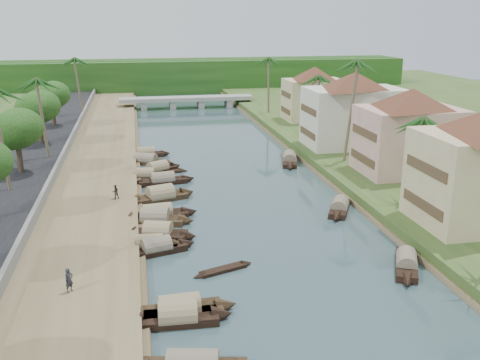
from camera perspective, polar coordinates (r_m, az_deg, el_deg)
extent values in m
plane|color=#344A4E|center=(46.41, 3.09, -6.56)|extent=(220.00, 220.00, 0.00)
cube|color=brown|center=(64.07, -15.44, -0.08)|extent=(10.00, 180.00, 0.80)
cube|color=#2E4B1E|center=(70.32, 14.24, 1.69)|extent=(16.00, 180.00, 1.20)
cube|color=black|center=(65.25, -22.91, -0.24)|extent=(8.00, 180.00, 1.40)
cube|color=slate|center=(64.30, -19.23, 0.52)|extent=(0.40, 180.00, 1.10)
cube|color=#163D10|center=(137.40, -6.71, 10.80)|extent=(120.00, 4.00, 8.00)
cube|color=#163D10|center=(142.36, -6.87, 11.00)|extent=(120.00, 4.00, 8.00)
cube|color=#163D10|center=(147.32, -7.03, 11.20)|extent=(120.00, 4.00, 8.00)
cube|color=gray|center=(114.91, -5.73, 8.63)|extent=(28.00, 4.00, 0.80)
cube|color=gray|center=(114.59, -10.24, 7.87)|extent=(1.20, 3.50, 1.80)
cube|color=gray|center=(114.83, -7.22, 8.02)|extent=(1.20, 3.50, 1.80)
cube|color=gray|center=(115.38, -4.22, 8.15)|extent=(1.20, 3.50, 1.80)
cube|color=gray|center=(116.24, -1.25, 8.26)|extent=(1.20, 3.50, 1.80)
cube|color=#4B3823|center=(48.24, 18.86, -2.48)|extent=(0.10, 6.40, 0.90)
cube|color=#4B3823|center=(47.32, 19.23, 1.18)|extent=(0.10, 6.40, 0.90)
cube|color=#E2A8A0|center=(64.57, 17.55, 4.06)|extent=(11.00, 8.00, 7.50)
pyramid|color=brown|center=(63.73, 17.94, 8.30)|extent=(14.11, 14.11, 2.20)
cube|color=#4B3823|center=(62.57, 12.92, 2.25)|extent=(0.10, 6.40, 0.90)
cube|color=#4B3823|center=(61.90, 13.10, 4.94)|extent=(0.10, 6.40, 0.90)
cube|color=beige|center=(76.45, 11.97, 6.58)|extent=(13.00, 8.00, 8.00)
pyramid|color=brown|center=(75.73, 12.21, 10.37)|extent=(15.59, 15.59, 2.20)
cube|color=#4B3823|center=(74.55, 7.22, 4.99)|extent=(0.10, 6.40, 0.90)
cube|color=#4B3823|center=(73.95, 7.31, 7.41)|extent=(0.10, 6.40, 0.90)
cube|color=beige|center=(95.33, 7.86, 8.49)|extent=(10.00, 7.00, 7.00)
pyramid|color=brown|center=(94.77, 7.97, 11.24)|extent=(12.62, 12.62, 2.20)
cube|color=#4B3823|center=(94.10, 4.88, 7.39)|extent=(0.10, 5.60, 0.90)
cube|color=#4B3823|center=(93.68, 4.92, 9.08)|extent=(0.10, 5.60, 0.90)
cube|color=black|center=(35.12, -6.65, -14.58)|extent=(5.19, 2.03, 0.70)
cone|color=black|center=(35.25, -1.89, -14.18)|extent=(1.56, 1.70, 1.80)
cone|color=black|center=(35.14, -11.44, -14.65)|extent=(1.56, 1.70, 1.80)
cylinder|color=#8B7B58|center=(34.92, -6.67, -14.04)|extent=(3.98, 2.05, 1.90)
cube|color=black|center=(35.83, -6.45, -13.88)|extent=(5.65, 1.99, 0.70)
cone|color=black|center=(36.22, -1.47, -13.25)|extent=(1.67, 1.64, 1.74)
cone|color=black|center=(35.63, -11.56, -14.19)|extent=(1.67, 1.64, 1.74)
cylinder|color=#8B7B58|center=(35.64, -6.48, -13.35)|extent=(4.34, 2.00, 1.81)
cube|color=black|center=(44.63, -8.88, -7.47)|extent=(5.17, 2.81, 0.70)
cone|color=black|center=(45.39, -5.57, -6.79)|extent=(1.74, 1.74, 1.57)
cone|color=black|center=(43.96, -12.32, -7.95)|extent=(1.74, 1.74, 1.57)
cylinder|color=gray|center=(44.47, -8.91, -7.02)|extent=(4.06, 2.57, 1.64)
cube|color=black|center=(45.29, -9.55, -7.12)|extent=(4.69, 2.01, 0.70)
cone|color=black|center=(45.12, -6.32, -6.97)|extent=(1.46, 1.52, 1.54)
cone|color=black|center=(45.55, -12.75, -7.07)|extent=(1.46, 1.52, 1.54)
cylinder|color=#8B7B58|center=(45.14, -9.57, -6.68)|extent=(3.63, 1.96, 1.61)
cube|color=black|center=(47.45, -8.72, -5.93)|extent=(5.30, 3.29, 0.70)
cone|color=black|center=(46.81, -5.45, -6.03)|extent=(1.91, 2.08, 1.87)
cone|color=black|center=(48.17, -11.91, -5.65)|extent=(1.91, 2.08, 1.87)
cylinder|color=#8B7B58|center=(47.30, -8.74, -5.51)|extent=(4.20, 3.02, 1.99)
cube|color=black|center=(50.76, -9.03, -4.39)|extent=(5.63, 3.05, 0.70)
cone|color=black|center=(50.27, -5.70, -4.38)|extent=(1.90, 2.02, 1.89)
cone|color=black|center=(51.36, -12.30, -4.23)|extent=(1.90, 2.02, 1.89)
cylinder|color=gray|center=(50.62, -9.05, -3.99)|extent=(4.42, 2.84, 1.99)
cube|color=black|center=(51.93, -8.78, -3.88)|extent=(5.92, 2.50, 0.70)
cone|color=black|center=(52.45, -5.35, -3.44)|extent=(1.83, 1.82, 1.81)
cone|color=black|center=(51.55, -12.28, -4.15)|extent=(1.83, 1.82, 1.81)
cylinder|color=#8B7B58|center=(51.80, -8.80, -3.49)|extent=(4.58, 2.40, 1.88)
cube|color=black|center=(57.08, -8.47, -1.93)|extent=(5.97, 3.67, 0.70)
cone|color=black|center=(58.11, -5.60, -1.39)|extent=(2.14, 2.29, 2.06)
cone|color=black|center=(56.15, -11.46, -2.33)|extent=(2.14, 2.29, 2.06)
cylinder|color=#8B7B58|center=(56.96, -8.49, -1.57)|extent=(4.74, 3.35, 2.17)
cube|color=black|center=(62.59, -8.23, -0.22)|extent=(5.74, 2.34, 0.70)
cone|color=black|center=(63.13, -5.47, 0.11)|extent=(1.76, 1.68, 1.67)
cone|color=black|center=(62.15, -11.04, -0.41)|extent=(1.76, 1.68, 1.67)
cylinder|color=gray|center=(62.48, -8.25, 0.12)|extent=(4.44, 2.24, 1.73)
cube|color=black|center=(64.84, -10.12, 0.30)|extent=(4.84, 2.07, 0.70)
cone|color=black|center=(64.61, -7.82, 0.42)|extent=(1.51, 1.53, 1.53)
cone|color=black|center=(65.14, -12.41, 0.31)|extent=(1.51, 1.53, 1.53)
cylinder|color=#8B7B58|center=(64.74, -10.14, 0.62)|extent=(3.75, 2.00, 1.60)
cube|color=black|center=(67.21, -8.76, 0.96)|extent=(5.21, 4.06, 0.70)
cone|color=black|center=(68.68, -6.81, 1.46)|extent=(2.05, 2.08, 1.71)
cone|color=black|center=(65.78, -10.79, 0.58)|extent=(2.05, 2.08, 1.71)
cylinder|color=#8B7B58|center=(67.11, -8.77, 1.27)|extent=(4.22, 3.51, 1.80)
cube|color=black|center=(71.58, -10.01, 1.89)|extent=(6.10, 4.21, 0.70)
cone|color=black|center=(70.20, -7.57, 1.77)|extent=(2.19, 2.11, 1.70)
cone|color=black|center=(73.05, -12.37, 2.12)|extent=(2.19, 2.11, 1.70)
cylinder|color=gray|center=(71.49, -10.03, 2.18)|extent=(4.87, 3.63, 1.74)
cube|color=black|center=(75.28, -9.94, 2.64)|extent=(4.84, 1.62, 0.70)
cone|color=black|center=(75.32, -7.90, 2.80)|extent=(1.41, 1.43, 1.56)
cone|color=black|center=(75.30, -11.98, 2.59)|extent=(1.41, 1.43, 1.56)
cylinder|color=#8B7B58|center=(75.19, -9.95, 2.92)|extent=(3.70, 1.67, 1.63)
cube|color=black|center=(43.57, 17.31, -8.71)|extent=(3.79, 5.55, 0.70)
cone|color=black|center=(46.29, 17.23, -7.03)|extent=(1.93, 1.99, 1.56)
cone|color=black|center=(40.82, 17.42, -10.40)|extent=(1.93, 1.99, 1.56)
cylinder|color=gray|center=(43.41, 17.35, -8.25)|extent=(3.28, 4.43, 1.60)
cube|color=black|center=(54.13, 10.57, -3.10)|extent=(3.78, 5.26, 0.70)
cone|color=black|center=(56.76, 10.88, -2.08)|extent=(1.96, 1.97, 1.62)
cone|color=black|center=(51.46, 10.23, -4.06)|extent=(1.96, 1.97, 1.62)
cylinder|color=gray|center=(54.00, 10.59, -2.72)|extent=(3.28, 4.22, 1.68)
cube|color=black|center=(71.24, 5.31, 2.01)|extent=(3.32, 6.44, 0.70)
cone|color=black|center=(74.55, 5.26, 2.75)|extent=(1.99, 2.11, 1.79)
cone|color=black|center=(67.90, 5.37, 1.32)|extent=(1.99, 2.11, 1.79)
cylinder|color=gray|center=(71.14, 5.32, 2.30)|extent=(3.01, 5.04, 1.84)
cube|color=black|center=(41.21, -1.81, -9.57)|extent=(3.80, 2.03, 0.35)
cone|color=black|center=(42.15, 0.72, -8.93)|extent=(1.16, 1.09, 0.83)
cone|color=black|center=(40.35, -4.47, -10.23)|extent=(1.16, 1.09, 0.83)
cube|color=black|center=(67.00, -8.22, 0.84)|extent=(4.55, 1.00, 0.35)
cone|color=black|center=(67.20, -6.05, 0.98)|extent=(1.15, 0.93, 0.91)
cone|color=black|center=(66.88, -10.40, 0.71)|extent=(1.15, 0.93, 0.91)
cylinder|color=brown|center=(54.75, 18.41, 2.08)|extent=(0.78, 0.36, 8.13)
sphere|color=#1E4E1A|center=(53.94, 18.79, 6.09)|extent=(3.20, 3.20, 3.20)
cylinder|color=brown|center=(67.41, 11.50, 7.17)|extent=(1.47, 0.36, 12.42)
sphere|color=#1E4E1A|center=(66.69, 11.81, 12.23)|extent=(3.20, 3.20, 3.20)
cylinder|color=brown|center=(83.04, 7.83, 7.91)|extent=(1.51, 0.36, 8.86)
sphere|color=#1E4E1A|center=(82.49, 7.95, 10.83)|extent=(3.20, 3.20, 3.20)
cylinder|color=brown|center=(59.03, -24.00, 3.95)|extent=(0.81, 0.36, 10.60)
cylinder|color=brown|center=(71.54, -20.19, 6.16)|extent=(0.93, 0.36, 9.94)
sphere|color=#1E4E1A|center=(70.89, -20.59, 9.95)|extent=(3.20, 3.20, 3.20)
cylinder|color=brown|center=(101.54, 3.08, 10.04)|extent=(0.50, 0.36, 10.18)
sphere|color=#1E4E1A|center=(101.07, 3.12, 12.79)|extent=(3.20, 3.20, 3.20)
cylinder|color=brown|center=(103.30, -16.73, 9.56)|extent=(1.13, 0.36, 10.09)
sphere|color=#1E4E1A|center=(102.85, -16.97, 12.24)|extent=(3.20, 3.20, 3.20)
cylinder|color=#473728|center=(66.18, -22.44, 2.20)|extent=(0.60, 0.60, 3.47)
ellipsoid|color=#163D10|center=(65.49, -22.76, 5.00)|extent=(5.34, 5.34, 4.39)
cylinder|color=#473728|center=(80.69, -20.49, 4.90)|extent=(0.60, 0.60, 3.50)
ellipsoid|color=#163D10|center=(80.12, -20.74, 7.23)|extent=(5.41, 5.41, 4.45)
cylinder|color=#473728|center=(93.70, -19.26, 6.52)|extent=(0.60, 0.60, 3.35)
ellipsoid|color=#163D10|center=(93.22, -19.46, 8.46)|extent=(5.27, 5.27, 4.34)
cylinder|color=#473728|center=(81.30, 14.41, 5.36)|extent=(0.60, 0.60, 3.46)
ellipsoid|color=#163D10|center=(80.73, 14.59, 7.66)|extent=(4.52, 4.52, 3.71)
imported|color=#27282F|center=(38.12, -17.78, -10.14)|extent=(0.73, 0.74, 1.72)
imported|color=#2F2820|center=(55.72, -13.16, -1.23)|extent=(0.85, 0.76, 1.47)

